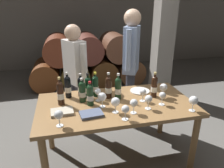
% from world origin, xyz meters
% --- Properties ---
extents(ground_plane, '(14.00, 14.00, 0.00)m').
position_xyz_m(ground_plane, '(0.00, 0.00, 0.00)').
color(ground_plane, '#66635E').
extents(cellar_back_wall, '(10.00, 0.24, 2.80)m').
position_xyz_m(cellar_back_wall, '(0.00, 4.20, 1.40)').
color(cellar_back_wall, gray).
rests_on(cellar_back_wall, ground_plane).
extents(barrel_stack, '(2.49, 0.90, 1.15)m').
position_xyz_m(barrel_stack, '(-0.00, 2.60, 0.53)').
color(barrel_stack, brown).
rests_on(barrel_stack, ground_plane).
extents(stone_pillar, '(0.32, 0.32, 2.60)m').
position_xyz_m(stone_pillar, '(1.30, 1.60, 1.30)').
color(stone_pillar, gray).
rests_on(stone_pillar, ground_plane).
extents(dining_table, '(1.70, 0.90, 0.76)m').
position_xyz_m(dining_table, '(0.00, 0.00, 0.67)').
color(dining_table, olive).
rests_on(dining_table, ground_plane).
extents(wine_bottle_0, '(0.07, 0.07, 0.31)m').
position_xyz_m(wine_bottle_0, '(-0.05, 0.16, 0.89)').
color(wine_bottle_0, black).
rests_on(wine_bottle_0, dining_table).
extents(wine_bottle_1, '(0.07, 0.07, 0.28)m').
position_xyz_m(wine_bottle_1, '(-0.35, 0.28, 0.88)').
color(wine_bottle_1, black).
rests_on(wine_bottle_1, dining_table).
extents(wine_bottle_2, '(0.07, 0.07, 0.30)m').
position_xyz_m(wine_bottle_2, '(-0.28, 0.21, 0.89)').
color(wine_bottle_2, black).
rests_on(wine_bottle_2, dining_table).
extents(wine_bottle_3, '(0.07, 0.07, 0.27)m').
position_xyz_m(wine_bottle_3, '(-0.28, 0.02, 0.88)').
color(wine_bottle_3, '#19381E').
rests_on(wine_bottle_3, dining_table).
extents(wine_bottle_4, '(0.07, 0.07, 0.31)m').
position_xyz_m(wine_bottle_4, '(0.05, 0.11, 0.89)').
color(wine_bottle_4, '#19381E').
rests_on(wine_bottle_4, dining_table).
extents(wine_bottle_5, '(0.07, 0.07, 0.30)m').
position_xyz_m(wine_bottle_5, '(-0.19, 0.24, 0.89)').
color(wine_bottle_5, black).
rests_on(wine_bottle_5, dining_table).
extents(wine_bottle_6, '(0.07, 0.07, 0.30)m').
position_xyz_m(wine_bottle_6, '(0.47, 0.07, 0.89)').
color(wine_bottle_6, black).
rests_on(wine_bottle_6, dining_table).
extents(wine_bottle_7, '(0.07, 0.07, 0.31)m').
position_xyz_m(wine_bottle_7, '(-0.59, 0.11, 0.90)').
color(wine_bottle_7, black).
rests_on(wine_bottle_7, dining_table).
extents(wine_bottle_8, '(0.07, 0.07, 0.28)m').
position_xyz_m(wine_bottle_8, '(-0.35, 0.13, 0.88)').
color(wine_bottle_8, '#19381E').
rests_on(wine_bottle_8, dining_table).
extents(wine_bottle_9, '(0.07, 0.07, 0.31)m').
position_xyz_m(wine_bottle_9, '(-0.50, 0.28, 0.89)').
color(wine_bottle_9, black).
rests_on(wine_bottle_9, dining_table).
extents(wine_glass_0, '(0.08, 0.08, 0.15)m').
position_xyz_m(wine_glass_0, '(0.30, -0.02, 0.87)').
color(wine_glass_0, white).
rests_on(wine_glass_0, dining_table).
extents(wine_glass_1, '(0.09, 0.09, 0.16)m').
position_xyz_m(wine_glass_1, '(0.58, 0.04, 0.87)').
color(wine_glass_1, white).
rests_on(wine_glass_1, dining_table).
extents(wine_glass_2, '(0.09, 0.09, 0.16)m').
position_xyz_m(wine_glass_2, '(-0.06, -0.20, 0.87)').
color(wine_glass_2, white).
rests_on(wine_glass_2, dining_table).
extents(wine_glass_3, '(0.08, 0.08, 0.16)m').
position_xyz_m(wine_glass_3, '(-0.60, -0.32, 0.87)').
color(wine_glass_3, white).
rests_on(wine_glass_3, dining_table).
extents(wine_glass_4, '(0.08, 0.08, 0.15)m').
position_xyz_m(wine_glass_4, '(0.12, -0.25, 0.87)').
color(wine_glass_4, white).
rests_on(wine_glass_4, dining_table).
extents(wine_glass_5, '(0.08, 0.08, 0.15)m').
position_xyz_m(wine_glass_5, '(-0.00, -0.35, 0.87)').
color(wine_glass_5, white).
rests_on(wine_glass_5, dining_table).
extents(wine_glass_6, '(0.08, 0.08, 0.15)m').
position_xyz_m(wine_glass_6, '(0.29, -0.20, 0.87)').
color(wine_glass_6, white).
rests_on(wine_glass_6, dining_table).
extents(wine_glass_7, '(0.07, 0.07, 0.15)m').
position_xyz_m(wine_glass_7, '(-0.18, 0.11, 0.86)').
color(wine_glass_7, white).
rests_on(wine_glass_7, dining_table).
extents(wine_glass_8, '(0.09, 0.09, 0.16)m').
position_xyz_m(wine_glass_8, '(0.72, -0.34, 0.87)').
color(wine_glass_8, white).
rests_on(wine_glass_8, dining_table).
extents(wine_glass_9, '(0.07, 0.07, 0.15)m').
position_xyz_m(wine_glass_9, '(0.47, -0.14, 0.86)').
color(wine_glass_9, white).
rests_on(wine_glass_9, dining_table).
extents(wine_glass_10, '(0.09, 0.09, 0.16)m').
position_xyz_m(wine_glass_10, '(-0.16, -0.05, 0.87)').
color(wine_glass_10, white).
rests_on(wine_glass_10, dining_table).
extents(tasting_notebook, '(0.23, 0.17, 0.03)m').
position_xyz_m(tasting_notebook, '(-0.58, -0.09, 0.77)').
color(tasting_notebook, '#B2A893').
rests_on(tasting_notebook, dining_table).
extents(leather_ledger, '(0.24, 0.18, 0.03)m').
position_xyz_m(leather_ledger, '(-0.30, -0.20, 0.77)').
color(leather_ledger, '#4C5670').
rests_on(leather_ledger, dining_table).
extents(serving_plate, '(0.24, 0.24, 0.01)m').
position_xyz_m(serving_plate, '(0.37, 0.25, 0.77)').
color(serving_plate, white).
rests_on(serving_plate, dining_table).
extents(sommelier_presenting, '(0.31, 0.45, 1.72)m').
position_xyz_m(sommelier_presenting, '(0.41, 0.75, 1.04)').
color(sommelier_presenting, '#383842').
rests_on(sommelier_presenting, ground_plane).
extents(taster_seated_left, '(0.31, 0.45, 1.54)m').
position_xyz_m(taster_seated_left, '(-0.39, 0.72, 0.92)').
color(taster_seated_left, '#383842').
rests_on(taster_seated_left, ground_plane).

